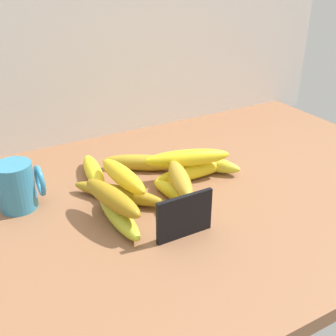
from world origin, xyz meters
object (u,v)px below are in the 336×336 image
Objects in this scene: banana_7 at (180,179)px; banana_9 at (123,176)px; chalkboard_sign at (184,218)px; banana_10 at (187,158)px; banana_4 at (119,194)px; banana_6 at (93,172)px; banana_2 at (141,163)px; banana_5 at (208,163)px; banana_1 at (179,195)px; banana_0 at (119,216)px; banana_3 at (193,171)px; coffee_mug at (18,186)px; banana_8 at (112,198)px.

banana_9 reaches higher than banana_7.
chalkboard_sign reaches higher than banana_10.
banana_4 is 1.27× the size of banana_6.
banana_2 is 1.19× the size of banana_7.
chalkboard_sign reaches higher than banana_7.
banana_4 is 1.34× the size of banana_5.
banana_1 is 0.93× the size of banana_6.
banana_2 reaches higher than banana_4.
banana_5 is at bearing 20.77° from banana_0.
banana_0 is 0.86× the size of banana_3.
coffee_mug reaches higher than banana_0.
banana_1 is 0.93× the size of banana_8.
banana_2 is 1.12× the size of banana_9.
banana_3 is 1.25× the size of banana_7.
chalkboard_sign is 11.66cm from banana_1.
banana_8 is (14.16, -14.23, 0.69)cm from coffee_mug.
banana_0 is 10.00cm from banana_9.
banana_5 is 22.74cm from banana_9.
coffee_mug is at bearing 134.14° from banana_0.
banana_3 is at bearing 1.10° from banana_9.
banana_7 reaches higher than banana_0.
banana_4 is at bearing -176.89° from banana_10.
banana_10 is at bearing 49.46° from banana_7.
banana_6 is at bearing 83.95° from banana_0.
banana_9 is at bearing -132.09° from banana_2.
banana_10 is at bearing 48.94° from banana_1.
banana_5 is (41.79, -5.05, -3.09)cm from coffee_mug.
banana_8 reaches higher than banana_7.
banana_2 reaches higher than banana_5.
banana_3 is at bearing 18.50° from banana_8.
banana_5 reaches higher than banana_1.
banana_0 reaches higher than banana_4.
banana_5 is 0.82× the size of banana_10.
banana_2 is (4.49, 26.82, -1.97)cm from chalkboard_sign.
banana_10 is (18.28, -10.42, 3.58)cm from banana_6.
banana_3 is 1.18× the size of banana_9.
banana_3 is at bearing -10.50° from coffee_mug.
chalkboard_sign reaches higher than banana_0.
banana_10 is at bearing 23.31° from banana_0.
banana_7 is (0.38, 0.31, 3.44)cm from banana_1.
banana_5 is (13.57, -7.71, -0.13)cm from banana_2.
chalkboard_sign is 28.97cm from banana_6.
coffee_mug is at bearing -166.95° from banana_6.
banana_1 is 0.79× the size of banana_3.
coffee_mug reaches higher than chalkboard_sign.
chalkboard_sign is at bearing -126.23° from banana_3.
banana_4 is at bearing -164.33° from banana_9.
banana_2 is at bearing 150.40° from banana_5.
banana_0 is at bearing -158.55° from banana_3.
chalkboard_sign reaches higher than banana_4.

